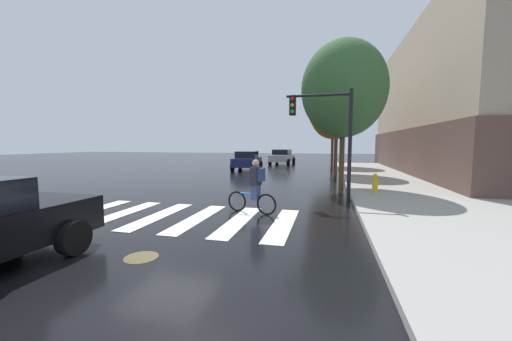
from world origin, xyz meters
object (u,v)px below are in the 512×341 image
Objects in this scene: manhole_cover at (141,257)px; street_tree_mid at (337,105)px; sedan_mid at (247,160)px; traffic_light_near at (328,126)px; fire_hydrant at (375,183)px; street_tree_far at (333,113)px; sedan_far at (282,157)px; cyclist at (255,187)px; street_tree_near at (344,89)px.

street_tree_mid is at bearing 76.00° from manhole_cover.
sedan_mid is 13.74m from traffic_light_near.
street_tree_far is (-1.55, 14.61, 4.48)m from fire_hydrant.
manhole_cover is 0.14× the size of sedan_far.
cyclist is 0.40× the size of traffic_light_near.
manhole_cover is 0.09× the size of street_tree_mid.
traffic_light_near reaches higher than sedan_far.
street_tree_mid is at bearing 100.37° from fire_hydrant.
street_tree_mid is 0.96× the size of street_tree_far.
fire_hydrant is (1.99, 1.51, -2.33)m from traffic_light_near.
street_tree_near is 13.11m from street_tree_far.
sedan_far is 22.12m from cyclist.
fire_hydrant is at bearing 56.56° from manhole_cover.
sedan_mid is at bearing 159.49° from street_tree_mid.
street_tree_far is at bearing 82.22° from cyclist.
manhole_cover is 11.51m from street_tree_near.
cyclist is at bearing -133.99° from fire_hydrant.
sedan_mid is 5.99× the size of fire_hydrant.
street_tree_near is 6.26m from street_tree_mid.
fire_hydrant is 0.11× the size of street_tree_mid.
street_tree_mid is (7.09, -2.65, 3.98)m from sedan_mid.
street_tree_mid is 6.85m from street_tree_far.
street_tree_far reaches higher than manhole_cover.
street_tree_mid is (-0.12, 6.26, 0.07)m from street_tree_near.
manhole_cover is at bearing -123.44° from fire_hydrant.
street_tree_mid is at bearing -62.15° from sedan_far.
cyclist is 19.51m from street_tree_far.
sedan_far is at bearing 110.65° from fire_hydrant.
sedan_far is at bearing 108.33° from street_tree_near.
sedan_far is 0.67× the size of street_tree_mid.
cyclist is at bearing -127.62° from traffic_light_near.
manhole_cover is 0.15× the size of traffic_light_near.
street_tree_near is at bearing -51.02° from sedan_mid.
sedan_far is at bearing 96.58° from cyclist.
street_tree_far reaches higher than street_tree_near.
sedan_far is 19.87m from traffic_light_near.
fire_hydrant is at bearing -69.35° from sedan_far.
cyclist is 2.17× the size of fire_hydrant.
street_tree_far is at bearing 91.08° from street_tree_near.
traffic_light_near is (6.52, -11.92, 2.05)m from sedan_mid.
manhole_cover is at bearing -99.58° from street_tree_far.
fire_hydrant is (4.13, 4.28, -0.31)m from cyclist.
street_tree_far is (-0.13, 6.84, 0.22)m from street_tree_mid.
sedan_far is 0.68× the size of street_tree_near.
manhole_cover is 23.63m from street_tree_far.
street_tree_far is at bearing 91.09° from street_tree_mid.
traffic_light_near is at bearing 52.38° from cyclist.
street_tree_near is at bearing -71.67° from sedan_far.
cyclist reaches higher than fire_hydrant.
traffic_light_near is at bearing -102.91° from street_tree_near.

